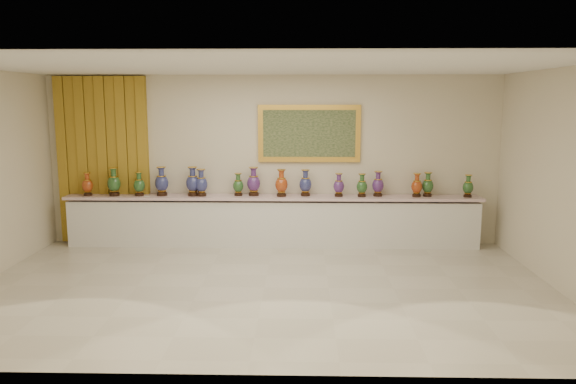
% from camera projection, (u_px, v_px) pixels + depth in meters
% --- Properties ---
extents(ground, '(8.00, 8.00, 0.00)m').
position_uv_depth(ground, '(264.00, 287.00, 7.76)').
color(ground, beige).
rests_on(ground, ground).
extents(room, '(8.00, 8.00, 8.00)m').
position_uv_depth(room, '(136.00, 156.00, 9.97)').
color(room, beige).
rests_on(room, ground).
extents(counter, '(7.28, 0.48, 0.90)m').
position_uv_depth(counter, '(273.00, 222.00, 9.93)').
color(counter, white).
rests_on(counter, ground).
extents(vase_0, '(0.22, 0.22, 0.41)m').
position_uv_depth(vase_0, '(88.00, 185.00, 9.85)').
color(vase_0, black).
rests_on(vase_0, counter).
extents(vase_1, '(0.30, 0.30, 0.50)m').
position_uv_depth(vase_1, '(114.00, 183.00, 9.83)').
color(vase_1, black).
rests_on(vase_1, counter).
extents(vase_2, '(0.20, 0.20, 0.42)m').
position_uv_depth(vase_2, '(139.00, 185.00, 9.83)').
color(vase_2, black).
rests_on(vase_2, counter).
extents(vase_3, '(0.27, 0.27, 0.51)m').
position_uv_depth(vase_3, '(162.00, 183.00, 9.84)').
color(vase_3, black).
rests_on(vase_3, counter).
extents(vase_4, '(0.26, 0.26, 0.52)m').
position_uv_depth(vase_4, '(193.00, 183.00, 9.81)').
color(vase_4, black).
rests_on(vase_4, counter).
extents(vase_5, '(0.28, 0.28, 0.48)m').
position_uv_depth(vase_5, '(201.00, 184.00, 9.80)').
color(vase_5, black).
rests_on(vase_5, counter).
extents(vase_6, '(0.24, 0.24, 0.40)m').
position_uv_depth(vase_6, '(238.00, 186.00, 9.84)').
color(vase_6, black).
rests_on(vase_6, counter).
extents(vase_7, '(0.26, 0.26, 0.50)m').
position_uv_depth(vase_7, '(254.00, 183.00, 9.84)').
color(vase_7, black).
rests_on(vase_7, counter).
extents(vase_8, '(0.24, 0.24, 0.48)m').
position_uv_depth(vase_8, '(281.00, 184.00, 9.77)').
color(vase_8, black).
rests_on(vase_8, counter).
extents(vase_9, '(0.28, 0.28, 0.46)m').
position_uv_depth(vase_9, '(305.00, 184.00, 9.82)').
color(vase_9, black).
rests_on(vase_9, counter).
extents(vase_10, '(0.23, 0.23, 0.41)m').
position_uv_depth(vase_10, '(339.00, 186.00, 9.77)').
color(vase_10, black).
rests_on(vase_10, counter).
extents(vase_11, '(0.23, 0.23, 0.40)m').
position_uv_depth(vase_11, '(362.00, 186.00, 9.74)').
color(vase_11, black).
rests_on(vase_11, counter).
extents(vase_12, '(0.22, 0.22, 0.44)m').
position_uv_depth(vase_12, '(378.00, 185.00, 9.79)').
color(vase_12, black).
rests_on(vase_12, counter).
extents(vase_13, '(0.24, 0.24, 0.41)m').
position_uv_depth(vase_13, '(417.00, 186.00, 9.73)').
color(vase_13, black).
rests_on(vase_13, counter).
extents(vase_14, '(0.25, 0.25, 0.42)m').
position_uv_depth(vase_14, '(428.00, 186.00, 9.76)').
color(vase_14, black).
rests_on(vase_14, counter).
extents(vase_15, '(0.23, 0.23, 0.39)m').
position_uv_depth(vase_15, '(468.00, 187.00, 9.70)').
color(vase_15, black).
rests_on(vase_15, counter).
extents(label_card, '(0.10, 0.06, 0.00)m').
position_uv_depth(label_card, '(147.00, 196.00, 9.77)').
color(label_card, white).
rests_on(label_card, counter).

